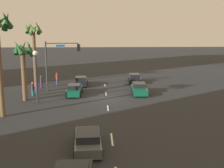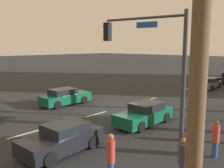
% 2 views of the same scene
% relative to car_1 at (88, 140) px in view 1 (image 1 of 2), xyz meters
% --- Properties ---
extents(ground_plane, '(220.00, 220.00, 0.00)m').
position_rel_car_1_xyz_m(ground_plane, '(14.28, -1.69, -0.58)').
color(ground_plane, '#232628').
extents(lane_stripe_1, '(2.39, 0.14, 0.01)m').
position_rel_car_1_xyz_m(lane_stripe_1, '(1.50, -1.69, -0.58)').
color(lane_stripe_1, silver).
rests_on(lane_stripe_1, ground_plane).
extents(lane_stripe_2, '(2.16, 0.14, 0.01)m').
position_rel_car_1_xyz_m(lane_stripe_2, '(9.94, -1.69, -0.58)').
color(lane_stripe_2, silver).
rests_on(lane_stripe_2, ground_plane).
extents(lane_stripe_3, '(2.02, 0.14, 0.01)m').
position_rel_car_1_xyz_m(lane_stripe_3, '(16.74, -1.69, -0.58)').
color(lane_stripe_3, silver).
rests_on(lane_stripe_3, ground_plane).
extents(lane_stripe_4, '(1.96, 0.14, 0.01)m').
position_rel_car_1_xyz_m(lane_stripe_4, '(22.39, -1.69, -0.58)').
color(lane_stripe_4, silver).
rests_on(lane_stripe_4, ground_plane).
extents(car_1, '(4.48, 1.99, 1.24)m').
position_rel_car_1_xyz_m(car_1, '(0.00, 0.00, 0.00)').
color(car_1, '#474C51').
rests_on(car_1, ground_plane).
extents(car_2, '(4.10, 1.89, 1.32)m').
position_rel_car_1_xyz_m(car_2, '(24.36, -6.31, 0.03)').
color(car_2, black).
rests_on(car_2, ground_plane).
extents(car_3, '(4.37, 1.89, 1.36)m').
position_rel_car_1_xyz_m(car_3, '(16.19, 2.22, 0.05)').
color(car_3, '#0F5138').
rests_on(car_3, ground_plane).
extents(car_4, '(4.36, 2.01, 1.37)m').
position_rel_car_1_xyz_m(car_4, '(16.39, -5.86, 0.06)').
color(car_4, '#0F5138').
rests_on(car_4, ground_plane).
extents(car_5, '(4.02, 1.92, 1.33)m').
position_rel_car_1_xyz_m(car_5, '(22.25, 1.78, 0.04)').
color(car_5, black).
rests_on(car_5, ground_plane).
extents(traffic_signal, '(0.82, 4.53, 6.49)m').
position_rel_car_1_xyz_m(traffic_signal, '(18.85, 4.54, 3.78)').
color(traffic_signal, '#38383D').
rests_on(traffic_signal, ground_plane).
extents(streetlamp, '(0.56, 0.56, 5.74)m').
position_rel_car_1_xyz_m(streetlamp, '(12.24, 5.91, 3.47)').
color(streetlamp, '#2D2D33').
rests_on(streetlamp, ground_plane).
extents(pedestrian_0, '(0.42, 0.42, 1.85)m').
position_rel_car_1_xyz_m(pedestrian_0, '(22.69, 5.29, 0.41)').
color(pedestrian_0, '#2D478C').
rests_on(pedestrian_0, ground_plane).
extents(pedestrian_1, '(0.46, 0.46, 1.70)m').
position_rel_car_1_xyz_m(pedestrian_1, '(18.06, 7.32, 0.32)').
color(pedestrian_1, '#2D478C').
rests_on(pedestrian_1, ground_plane).
extents(pedestrian_2, '(0.39, 0.39, 1.69)m').
position_rel_car_1_xyz_m(pedestrian_2, '(15.92, 7.26, 0.30)').
color(pedestrian_2, '#1E7266').
rests_on(pedestrian_2, ground_plane).
extents(pedestrian_3, '(0.48, 0.48, 1.68)m').
position_rel_car_1_xyz_m(pedestrian_3, '(20.91, 7.20, 0.30)').
color(pedestrian_3, '#59266B').
rests_on(pedestrian_3, ground_plane).
extents(palm_tree_1, '(2.38, 2.57, 6.86)m').
position_rel_car_1_xyz_m(palm_tree_1, '(13.68, 7.56, 4.32)').
color(palm_tree_1, brown).
rests_on(palm_tree_1, ground_plane).
extents(palm_tree_3, '(2.52, 2.72, 9.27)m').
position_rel_car_1_xyz_m(palm_tree_3, '(22.59, 8.32, 6.07)').
color(palm_tree_3, brown).
rests_on(palm_tree_3, ground_plane).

